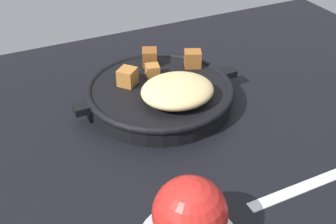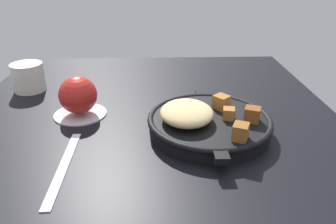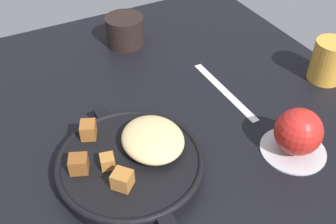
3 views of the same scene
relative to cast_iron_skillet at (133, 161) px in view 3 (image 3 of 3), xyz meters
The scene contains 7 objects.
ground_plane 11.98cm from the cast_iron_skillet, 97.24° to the left, with size 107.17×82.95×2.40cm, color black.
cast_iron_skillet is the anchor object (origin of this frame).
saucer_plate 28.23cm from the cast_iron_skillet, 71.50° to the left, with size 11.50×11.50×0.60cm, color #B7BABF.
red_apple 28.25cm from the cast_iron_skillet, 71.50° to the left, with size 8.17×8.17×8.17cm, color red.
butter_knife 27.76cm from the cast_iron_skillet, 113.02° to the left, with size 21.52×1.60×0.36cm, color silver.
coffee_mug_dark 40.74cm from the cast_iron_skillet, 158.81° to the left, with size 9.08×9.08×7.04cm, color black.
juice_glass_amber 47.46cm from the cast_iron_skillet, 95.70° to the left, with size 7.20×7.20×9.02cm, color gold.
Camera 3 is at (42.11, -26.06, 50.50)cm, focal length 41.77 mm.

